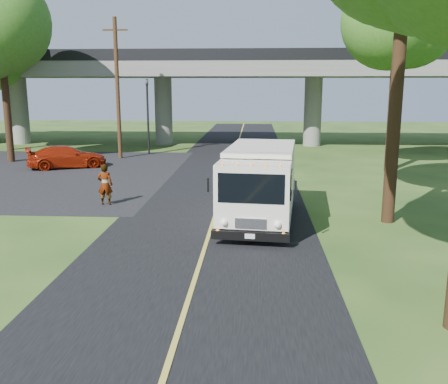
# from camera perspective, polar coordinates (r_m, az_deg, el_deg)

# --- Properties ---
(ground) EXTENTS (120.00, 120.00, 0.00)m
(ground) POSITION_cam_1_polar(r_m,az_deg,el_deg) (9.83, -5.65, -16.90)
(ground) COLOR #274619
(ground) RESTS_ON ground
(road) EXTENTS (7.00, 90.00, 0.02)m
(road) POSITION_cam_1_polar(r_m,az_deg,el_deg) (19.13, -0.90, -2.28)
(road) COLOR black
(road) RESTS_ON ground
(parking_lot) EXTENTS (16.00, 18.00, 0.01)m
(parking_lot) POSITION_cam_1_polar(r_m,az_deg,el_deg) (29.65, -21.33, 2.03)
(parking_lot) COLOR black
(parking_lot) RESTS_ON ground
(lane_line) EXTENTS (0.12, 90.00, 0.01)m
(lane_line) POSITION_cam_1_polar(r_m,az_deg,el_deg) (19.13, -0.90, -2.22)
(lane_line) COLOR gold
(lane_line) RESTS_ON road
(overpass) EXTENTS (54.00, 10.00, 7.30)m
(overpass) POSITION_cam_1_polar(r_m,az_deg,el_deg) (40.51, 1.56, 11.79)
(overpass) COLOR slate
(overpass) RESTS_ON ground
(traffic_signal) EXTENTS (0.18, 0.22, 5.20)m
(traffic_signal) POSITION_cam_1_polar(r_m,az_deg,el_deg) (35.31, -8.72, 9.42)
(traffic_signal) COLOR black
(traffic_signal) RESTS_ON ground
(utility_pole) EXTENTS (1.60, 0.26, 9.00)m
(utility_pole) POSITION_cam_1_polar(r_m,az_deg,el_deg) (33.69, -12.07, 11.54)
(utility_pole) COLOR #472D19
(utility_pole) RESTS_ON ground
(tree_right_far) EXTENTS (5.77, 5.67, 10.99)m
(tree_right_far) POSITION_cam_1_polar(r_m,az_deg,el_deg) (29.57, 19.79, 18.29)
(tree_right_far) COLOR #382314
(tree_right_far) RESTS_ON ground
(tree_left_lot) EXTENTS (5.60, 5.50, 10.50)m
(tree_left_lot) POSITION_cam_1_polar(r_m,az_deg,el_deg) (34.08, -24.04, 16.37)
(tree_left_lot) COLOR #382314
(tree_left_lot) RESTS_ON ground
(tree_left_far) EXTENTS (5.26, 5.16, 9.89)m
(tree_left_far) POSITION_cam_1_polar(r_m,az_deg,el_deg) (40.73, -23.89, 14.88)
(tree_left_far) COLOR #382314
(tree_left_far) RESTS_ON ground
(step_van) EXTENTS (2.90, 6.48, 2.64)m
(step_van) POSITION_cam_1_polar(r_m,az_deg,el_deg) (17.64, 4.12, 1.19)
(step_van) COLOR silver
(step_van) RESTS_ON ground
(red_sedan) EXTENTS (4.86, 3.53, 1.31)m
(red_sedan) POSITION_cam_1_polar(r_m,az_deg,el_deg) (30.75, -17.52, 3.85)
(red_sedan) COLOR #951E09
(red_sedan) RESTS_ON ground
(pedestrian) EXTENTS (0.63, 0.43, 1.69)m
(pedestrian) POSITION_cam_1_polar(r_m,az_deg,el_deg) (20.65, -13.44, 0.82)
(pedestrian) COLOR gray
(pedestrian) RESTS_ON ground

